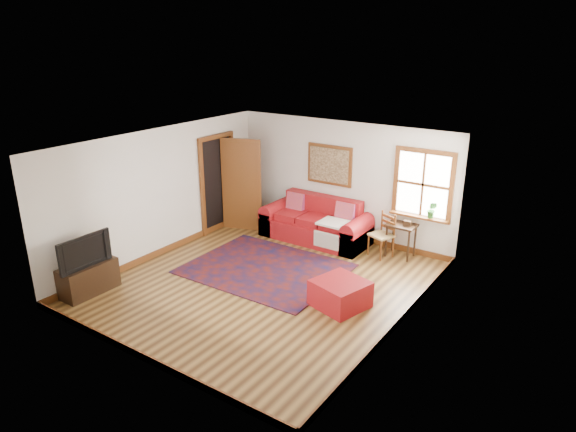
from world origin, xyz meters
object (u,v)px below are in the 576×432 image
Objects in this scene: ladder_back_chair at (383,233)px; media_cabinet at (89,278)px; red_ottoman at (340,294)px; red_leather_sofa at (317,226)px; side_table at (401,230)px.

media_cabinet is (-3.46, -4.23, -0.21)m from ladder_back_chair.
red_ottoman is 4.24m from media_cabinet.
side_table is at bearing 4.77° from red_leather_sofa.
red_leather_sofa is at bearing 65.47° from media_cabinet.
side_table reaches higher than red_ottoman.
red_leather_sofa is 2.42× the size of media_cabinet.
ladder_back_chair is 0.92× the size of media_cabinet.
red_leather_sofa is 3.43× the size of side_table.
ladder_back_chair is at bearing 112.63° from red_ottoman.
red_ottoman is 0.87× the size of ladder_back_chair.
red_ottoman is (1.81, -2.24, -0.08)m from red_leather_sofa.
side_table is 5.79m from media_cabinet.
ladder_back_chair reaches higher than side_table.
side_table is 0.76× the size of ladder_back_chair.
media_cabinet reaches higher than red_ottoman.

